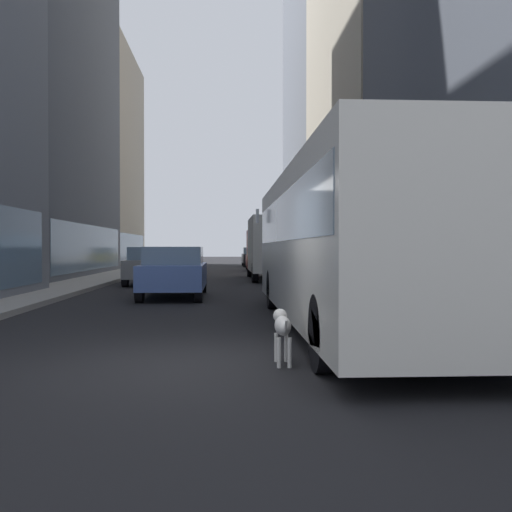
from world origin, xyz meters
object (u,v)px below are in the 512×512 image
object	(u,v)px
car_black_suv	(253,257)
car_red_coupe	(259,259)
transit_bus	(345,238)
car_grey_wagon	(151,265)
car_white_van	(167,262)
box_truck	(272,246)
dalmatian_dog	(282,326)
car_yellow_taxi	(190,256)
car_blue_hatchback	(174,272)

from	to	relation	value
car_black_suv	car_red_coupe	distance (m)	8.66
transit_bus	car_grey_wagon	size ratio (longest dim) A/B	2.56
car_white_van	box_truck	size ratio (longest dim) A/B	0.52
transit_bus	car_black_suv	bearing A→B (deg)	90.00
dalmatian_dog	car_grey_wagon	bearing A→B (deg)	102.93
car_white_van	dalmatian_dog	distance (m)	24.52
transit_bus	car_yellow_taxi	distance (m)	42.34
car_grey_wagon	dalmatian_dog	size ratio (longest dim) A/B	4.68
car_black_suv	dalmatian_dog	xyz separation A→B (m)	(-1.61, -40.76, -0.31)
car_grey_wagon	dalmatian_dog	bearing A→B (deg)	-77.07
car_white_van	dalmatian_dog	xyz separation A→B (m)	(3.99, -24.19, -0.31)
transit_bus	car_grey_wagon	distance (m)	14.94
car_white_van	box_truck	distance (m)	6.54
transit_bus	car_yellow_taxi	bearing A→B (deg)	97.60
transit_bus	box_truck	size ratio (longest dim) A/B	1.54
car_white_van	car_red_coupe	world-z (taller)	same
transit_bus	car_red_coupe	distance (m)	28.55
car_white_van	transit_bus	bearing A→B (deg)	-74.81
car_yellow_taxi	car_blue_hatchback	xyz separation A→B (m)	(1.60, -34.88, 0.00)
car_black_suv	car_red_coupe	bearing A→B (deg)	-90.00
car_blue_hatchback	car_grey_wagon	distance (m)	6.92
car_grey_wagon	box_truck	bearing A→B (deg)	32.26
car_white_van	car_red_coupe	size ratio (longest dim) A/B	0.91
car_black_suv	box_truck	size ratio (longest dim) A/B	0.60
car_white_van	car_black_suv	distance (m)	17.49
car_red_coupe	dalmatian_dog	xyz separation A→B (m)	(-1.61, -32.09, -0.31)
car_red_coupe	box_truck	size ratio (longest dim) A/B	0.57
car_blue_hatchback	car_black_suv	size ratio (longest dim) A/B	0.98
car_red_coupe	box_truck	xyz separation A→B (m)	(0.00, -11.18, 0.85)
car_black_suv	car_red_coupe	size ratio (longest dim) A/B	1.06
car_grey_wagon	box_truck	size ratio (longest dim) A/B	0.60
car_red_coupe	dalmatian_dog	distance (m)	32.13
transit_bus	car_black_suv	size ratio (longest dim) A/B	2.54
car_blue_hatchback	car_black_suv	xyz separation A→B (m)	(4.00, 30.11, -0.00)
car_yellow_taxi	car_grey_wagon	size ratio (longest dim) A/B	0.99
car_white_van	box_truck	world-z (taller)	box_truck
car_white_van	car_grey_wagon	xyz separation A→B (m)	(-0.00, -6.81, 0.00)
car_blue_hatchback	box_truck	size ratio (longest dim) A/B	0.59
car_yellow_taxi	car_blue_hatchback	distance (m)	34.91
transit_bus	car_blue_hatchback	distance (m)	8.19
car_yellow_taxi	car_white_van	size ratio (longest dim) A/B	1.14
transit_bus	box_truck	distance (m)	17.35
car_yellow_taxi	dalmatian_dog	bearing A→B (deg)	-84.99
transit_bus	box_truck	xyz separation A→B (m)	(0.00, 17.35, -0.11)
car_black_suv	car_grey_wagon	world-z (taller)	same
car_red_coupe	car_grey_wagon	size ratio (longest dim) A/B	0.95
car_grey_wagon	box_truck	world-z (taller)	box_truck
car_black_suv	car_grey_wagon	xyz separation A→B (m)	(-5.60, -23.38, 0.00)
transit_bus	car_black_suv	world-z (taller)	transit_bus
car_grey_wagon	car_white_van	bearing A→B (deg)	90.00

